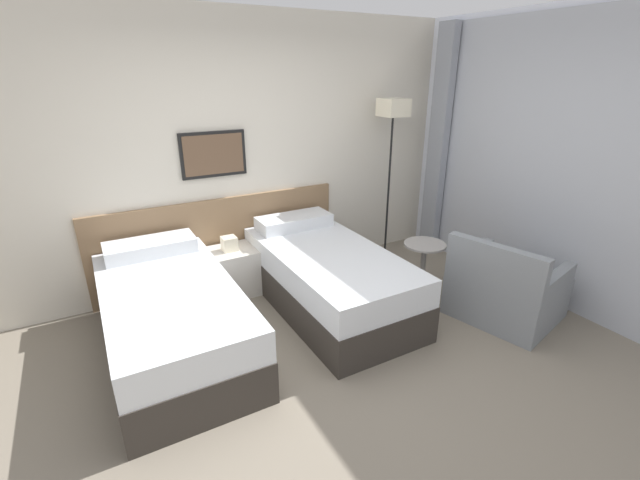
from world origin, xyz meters
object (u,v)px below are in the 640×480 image
at_px(bed_near_window, 328,277).
at_px(side_table, 423,260).
at_px(floor_lamp, 393,123).
at_px(armchair, 505,291).
at_px(bed_near_door, 172,317).
at_px(nightstand, 232,271).

relative_size(bed_near_window, side_table, 3.40).
distance_m(bed_near_window, side_table, 0.97).
bearing_deg(bed_near_window, side_table, -17.73).
bearing_deg(floor_lamp, bed_near_window, -150.67).
height_order(side_table, armchair, armchair).
distance_m(bed_near_door, armchair, 2.93).
height_order(bed_near_door, bed_near_window, same).
relative_size(side_table, armchair, 0.56).
xyz_separation_m(side_table, armchair, (0.39, -0.67, -0.14)).
distance_m(nightstand, floor_lamp, 2.37).
relative_size(bed_near_door, bed_near_window, 1.00).
bearing_deg(bed_near_window, floor_lamp, 29.33).
bearing_deg(side_table, bed_near_window, 162.27).
height_order(floor_lamp, side_table, floor_lamp).
bearing_deg(nightstand, bed_near_door, -135.99).
bearing_deg(side_table, armchair, -59.62).
xyz_separation_m(bed_near_door, nightstand, (0.72, 0.70, -0.06)).
bearing_deg(floor_lamp, nightstand, 179.51).
height_order(bed_near_window, floor_lamp, floor_lamp).
height_order(floor_lamp, armchair, floor_lamp).
xyz_separation_m(nightstand, armchair, (2.04, -1.67, 0.01)).
xyz_separation_m(bed_near_window, side_table, (0.92, -0.30, 0.09)).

